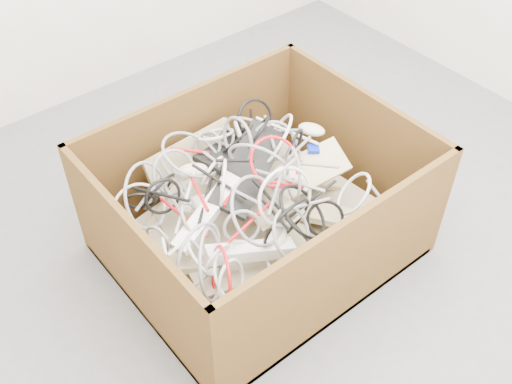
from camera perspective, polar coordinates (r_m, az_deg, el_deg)
ground at (r=2.56m, az=4.37°, el=-4.11°), size 3.00×3.00×0.00m
cardboard_box at (r=2.40m, az=0.03°, el=-3.11°), size 1.09×0.91×0.54m
keyboard_pile at (r=2.34m, az=-0.20°, el=0.01°), size 0.92×0.80×0.36m
mice_scatter at (r=2.24m, az=1.63°, el=0.40°), size 0.72×0.64×0.19m
power_strip_left at (r=2.13m, az=-4.58°, el=-1.95°), size 0.34×0.16×0.14m
power_strip_right at (r=2.07m, az=-0.54°, el=-5.53°), size 0.31×0.18×0.10m
vga_plug at (r=2.40m, az=5.36°, el=3.98°), size 0.06×0.06×0.03m
cable_tangle at (r=2.16m, az=-1.86°, el=-0.16°), size 0.88×0.82×0.45m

